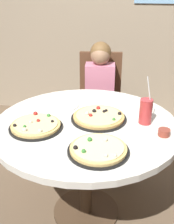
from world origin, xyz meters
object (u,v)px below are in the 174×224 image
object	(u,v)px
soda_cup	(146,111)
sauce_bowl	(164,132)
dining_table	(86,136)
pizza_cheese	(98,149)
pizza_veggie	(99,117)
plate_small	(66,106)
chair_wooden	(100,97)
diner_child	(99,110)
pizza_pepperoni	(36,126)

from	to	relation	value
soda_cup	sauce_bowl	xyz separation A→B (m)	(0.10, -0.14, -0.06)
dining_table	pizza_cheese	bearing A→B (deg)	-70.53
pizza_veggie	plate_small	bearing A→B (deg)	146.41
chair_wooden	diner_child	bearing A→B (deg)	-85.81
dining_table	soda_cup	distance (m)	0.42
diner_child	pizza_cheese	distance (m)	1.14
plate_small	diner_child	bearing A→B (deg)	71.30
diner_child	sauce_bowl	xyz separation A→B (m)	(0.47, -0.87, 0.29)
pizza_cheese	sauce_bowl	bearing A→B (deg)	32.45
pizza_veggie	pizza_pepperoni	distance (m)	0.41
chair_wooden	pizza_veggie	xyz separation A→B (m)	(0.08, -0.90, 0.24)
dining_table	pizza_veggie	bearing A→B (deg)	35.76
dining_table	plate_small	xyz separation A→B (m)	(-0.18, 0.23, 0.11)
pizza_cheese	soda_cup	bearing A→B (deg)	55.65
pizza_pepperoni	sauce_bowl	distance (m)	0.76
diner_child	soda_cup	world-z (taller)	diner_child
pizza_pepperoni	sauce_bowl	xyz separation A→B (m)	(0.76, 0.02, 0.00)
pizza_veggie	pizza_cheese	world-z (taller)	same
chair_wooden	diner_child	xyz separation A→B (m)	(0.01, -0.18, -0.05)
pizza_veggie	sauce_bowl	size ratio (longest dim) A/B	5.14
pizza_veggie	pizza_cheese	size ratio (longest dim) A/B	1.09
chair_wooden	pizza_veggie	distance (m)	0.94
chair_wooden	pizza_veggie	size ratio (longest dim) A/B	2.64
diner_child	pizza_cheese	world-z (taller)	diner_child
pizza_pepperoni	soda_cup	distance (m)	0.68
chair_wooden	pizza_veggie	world-z (taller)	chair_wooden
pizza_cheese	sauce_bowl	distance (m)	0.43
soda_cup	sauce_bowl	world-z (taller)	soda_cup
sauce_bowl	diner_child	bearing A→B (deg)	118.18
sauce_bowl	chair_wooden	bearing A→B (deg)	114.51
dining_table	sauce_bowl	size ratio (longest dim) A/B	16.83
dining_table	plate_small	distance (m)	0.31
soda_cup	plate_small	world-z (taller)	soda_cup
diner_child	plate_small	distance (m)	0.64
pizza_pepperoni	sauce_bowl	world-z (taller)	pizza_pepperoni
pizza_cheese	chair_wooden	bearing A→B (deg)	95.43
pizza_cheese	sauce_bowl	world-z (taller)	pizza_cheese
pizza_veggie	chair_wooden	bearing A→B (deg)	95.28
pizza_pepperoni	pizza_veggie	bearing A→B (deg)	25.39
dining_table	pizza_veggie	distance (m)	0.15
pizza_cheese	sauce_bowl	xyz separation A→B (m)	(0.36, 0.23, 0.00)
sauce_bowl	pizza_pepperoni	bearing A→B (deg)	-178.29
diner_child	pizza_pepperoni	world-z (taller)	diner_child
sauce_bowl	plate_small	size ratio (longest dim) A/B	0.39
dining_table	diner_child	world-z (taller)	diner_child
chair_wooden	soda_cup	world-z (taller)	soda_cup
dining_table	chair_wooden	world-z (taller)	chair_wooden
soda_cup	sauce_bowl	size ratio (longest dim) A/B	4.38
chair_wooden	sauce_bowl	bearing A→B (deg)	-65.49
dining_table	pizza_cheese	size ratio (longest dim) A/B	3.57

